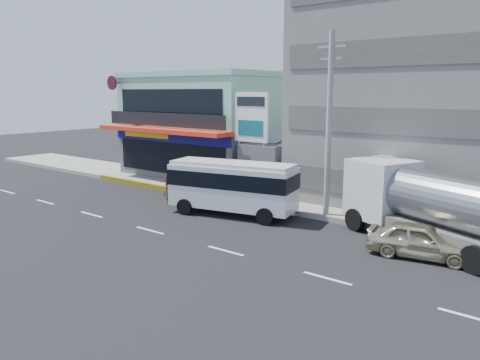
% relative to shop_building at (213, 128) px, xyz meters
% --- Properties ---
extents(ground, '(120.00, 120.00, 0.00)m').
position_rel_shop_building_xyz_m(ground, '(8.00, -13.95, -4.00)').
color(ground, black).
rests_on(ground, ground).
extents(sidewalk, '(70.00, 5.00, 0.30)m').
position_rel_shop_building_xyz_m(sidewalk, '(13.00, -4.45, -3.85)').
color(sidewalk, gray).
rests_on(sidewalk, ground).
extents(shop_building, '(12.40, 11.70, 8.00)m').
position_rel_shop_building_xyz_m(shop_building, '(0.00, 0.00, 0.00)').
color(shop_building, '#4B4B50').
rests_on(shop_building, ground).
extents(concrete_building, '(16.00, 12.00, 14.00)m').
position_rel_shop_building_xyz_m(concrete_building, '(18.00, 1.05, 3.00)').
color(concrete_building, slate).
rests_on(concrete_building, ground).
extents(gap_structure, '(3.00, 6.00, 3.50)m').
position_rel_shop_building_xyz_m(gap_structure, '(8.00, -1.95, -2.25)').
color(gap_structure, '#4B4B50').
rests_on(gap_structure, ground).
extents(satellite_dish, '(1.50, 1.50, 0.15)m').
position_rel_shop_building_xyz_m(satellite_dish, '(8.00, -2.95, -0.42)').
color(satellite_dish, slate).
rests_on(satellite_dish, gap_structure).
extents(billboard, '(2.60, 0.18, 6.90)m').
position_rel_shop_building_xyz_m(billboard, '(7.50, -4.75, 0.93)').
color(billboard, gray).
rests_on(billboard, ground).
extents(utility_pole_near, '(1.60, 0.30, 10.00)m').
position_rel_shop_building_xyz_m(utility_pole_near, '(14.00, -6.55, 1.15)').
color(utility_pole_near, '#999993').
rests_on(utility_pole_near, ground).
extents(minibus, '(7.58, 3.86, 3.03)m').
position_rel_shop_building_xyz_m(minibus, '(9.36, -8.99, -2.19)').
color(minibus, silver).
rests_on(minibus, ground).
extents(sedan, '(4.60, 2.44, 1.49)m').
position_rel_shop_building_xyz_m(sedan, '(20.00, -9.46, -3.25)').
color(sedan, beige).
rests_on(sedan, ground).
extents(tanker_truck, '(9.39, 5.89, 3.58)m').
position_rel_shop_building_xyz_m(tanker_truck, '(19.64, -7.55, -2.08)').
color(tanker_truck, silver).
rests_on(tanker_truck, ground).
extents(motorcycle_rider, '(1.77, 1.11, 2.14)m').
position_rel_shop_building_xyz_m(motorcycle_rider, '(4.00, -8.79, -3.29)').
color(motorcycle_rider, '#59140C').
rests_on(motorcycle_rider, ground).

